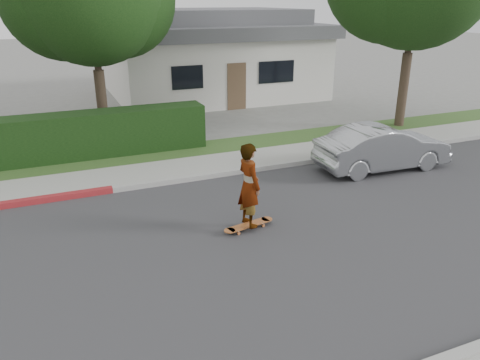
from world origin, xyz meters
The scene contains 9 objects.
ground centered at (0.00, 0.00, 0.00)m, with size 120.00×120.00×0.00m, color slate.
road centered at (0.00, 0.00, 0.01)m, with size 60.00×8.00×0.01m, color #2D2D30.
curb_far centered at (0.00, 4.10, 0.07)m, with size 60.00×0.20×0.15m, color #9E9E99.
sidewalk_far centered at (0.00, 5.00, 0.06)m, with size 60.00×1.60×0.12m, color gray.
planting_strip centered at (0.00, 6.60, 0.05)m, with size 60.00×1.60×0.10m, color #2D4C1E.
house centered at (8.00, 16.00, 2.10)m, with size 10.60×8.60×4.30m.
skateboard centered at (3.46, 0.75, 0.11)m, with size 1.27×0.49×0.12m.
skateboarder centered at (3.46, 0.75, 1.06)m, with size 0.68×0.45×1.87m, color white.
car_silver centered at (8.72, 2.85, 0.66)m, with size 1.41×4.03×1.33m, color #A5A8AC.
Camera 1 is at (-0.30, -7.73, 4.79)m, focal length 35.00 mm.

